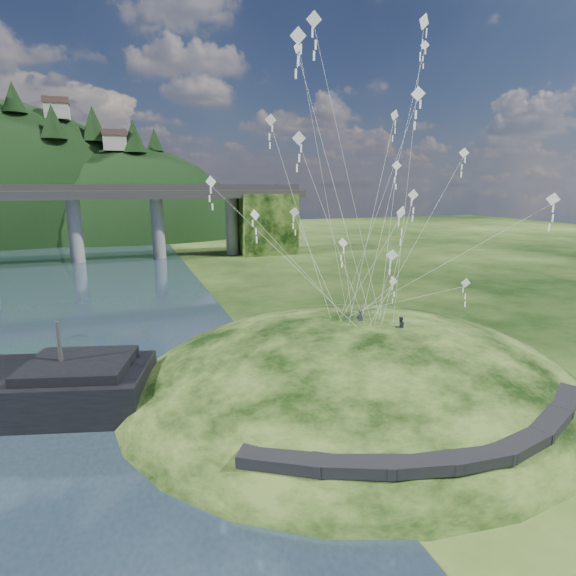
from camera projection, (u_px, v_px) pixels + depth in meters
name	position (u px, v px, depth m)	size (l,w,h in m)	color
ground	(263.00, 414.00, 29.89)	(320.00, 320.00, 0.00)	black
grass_hill	(354.00, 402.00, 34.75)	(36.00, 32.00, 13.00)	black
footpath	(457.00, 440.00, 23.02)	(22.29, 5.84, 0.83)	black
bridge	(14.00, 214.00, 82.93)	(160.00, 11.00, 15.00)	#2D2B2B
wooden_dock	(187.00, 381.00, 33.77)	(15.81, 7.58, 1.13)	#342015
kite_flyers	(385.00, 314.00, 32.58)	(2.89, 2.60, 1.82)	#262933
kite_swarm	(362.00, 157.00, 31.25)	(19.72, 16.32, 20.93)	silver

